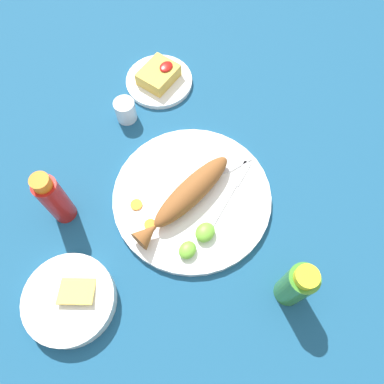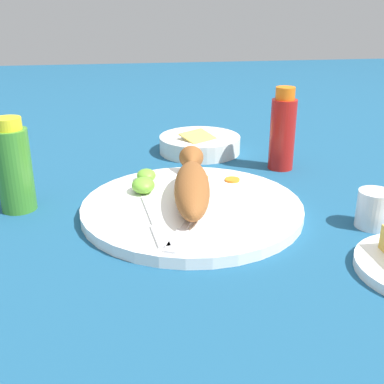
{
  "view_description": "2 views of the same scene",
  "coord_description": "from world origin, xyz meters",
  "views": [
    {
      "loc": [
        -0.29,
        -0.21,
        0.81
      ],
      "look_at": [
        0.0,
        0.0,
        0.04
      ],
      "focal_mm": 35.0,
      "sensor_mm": 36.0,
      "label": 1
    },
    {
      "loc": [
        0.73,
        -0.11,
        0.34
      ],
      "look_at": [
        0.0,
        0.0,
        0.04
      ],
      "focal_mm": 45.0,
      "sensor_mm": 36.0,
      "label": 2
    }
  ],
  "objects": [
    {
      "name": "fork_near",
      "position": [
        0.09,
        -0.02,
        0.02
      ],
      "size": [
        0.18,
        0.09,
        0.0
      ],
      "rotation": [
        0.0,
        0.0,
        5.88
      ],
      "color": "silver",
      "rests_on": "main_plate"
    },
    {
      "name": "guacamole_bowl",
      "position": [
        -0.34,
        0.07,
        0.02
      ],
      "size": [
        0.19,
        0.19,
        0.05
      ],
      "color": "white",
      "rests_on": "ground_plane"
    },
    {
      "name": "hot_sauce_bottle_green",
      "position": [
        -0.06,
        -0.29,
        0.08
      ],
      "size": [
        0.06,
        0.06,
        0.16
      ],
      "color": "#3D8428",
      "rests_on": "ground_plane"
    },
    {
      "name": "lime_wedge_main",
      "position": [
        -0.11,
        -0.07,
        0.03
      ],
      "size": [
        0.04,
        0.04,
        0.02
      ],
      "primitive_type": "ellipsoid",
      "color": "#6BB233",
      "rests_on": "main_plate"
    },
    {
      "name": "hot_sauce_bottle_red",
      "position": [
        -0.2,
        0.22,
        0.08
      ],
      "size": [
        0.05,
        0.05,
        0.17
      ],
      "color": "#B21914",
      "rests_on": "ground_plane"
    },
    {
      "name": "fork_far",
      "position": [
        0.07,
        -0.07,
        0.02
      ],
      "size": [
        0.19,
        0.03,
        0.0
      ],
      "rotation": [
        0.0,
        0.0,
        6.38
      ],
      "color": "silver",
      "rests_on": "main_plate"
    },
    {
      "name": "carrot_slice_near",
      "position": [
        -0.09,
        0.09,
        0.02
      ],
      "size": [
        0.03,
        0.03,
        0.0
      ],
      "primitive_type": "cylinder",
      "color": "orange",
      "rests_on": "main_plate"
    },
    {
      "name": "fried_fish",
      "position": [
        -0.02,
        0.0,
        0.04
      ],
      "size": [
        0.29,
        0.09,
        0.05
      ],
      "rotation": [
        0.0,
        0.0,
        -0.14
      ],
      "color": "brown",
      "rests_on": "main_plate"
    },
    {
      "name": "salt_cup",
      "position": [
        0.09,
        0.27,
        0.03
      ],
      "size": [
        0.05,
        0.05,
        0.06
      ],
      "color": "silver",
      "rests_on": "ground_plane"
    },
    {
      "name": "carrot_slice_mid",
      "position": [
        -0.11,
        0.03,
        0.02
      ],
      "size": [
        0.03,
        0.03,
        0.0
      ],
      "primitive_type": "cylinder",
      "color": "orange",
      "rests_on": "main_plate"
    },
    {
      "name": "ground_plane",
      "position": [
        0.0,
        0.0,
        0.0
      ],
      "size": [
        4.0,
        4.0,
        0.0
      ],
      "primitive_type": "plane",
      "color": "navy"
    },
    {
      "name": "main_plate",
      "position": [
        0.0,
        0.0,
        0.01
      ],
      "size": [
        0.37,
        0.37,
        0.02
      ],
      "primitive_type": "cylinder",
      "color": "white",
      "rests_on": "ground_plane"
    },
    {
      "name": "lime_wedge_side",
      "position": [
        -0.06,
        -0.08,
        0.03
      ],
      "size": [
        0.05,
        0.04,
        0.03
      ],
      "primitive_type": "ellipsoid",
      "color": "#6BB233",
      "rests_on": "main_plate"
    }
  ]
}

